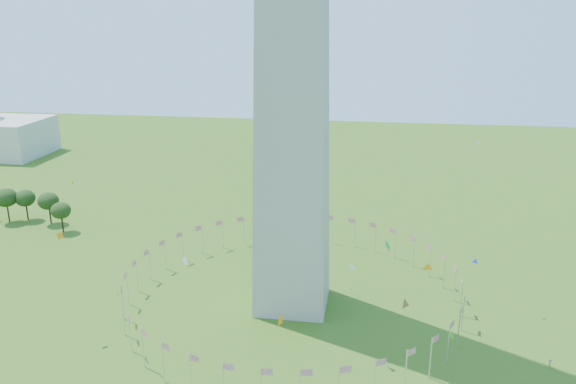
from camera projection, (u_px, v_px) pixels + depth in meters
The scene contains 2 objects.
flag_ring at pixel (293, 286), 136.91m from camera, with size 80.24×80.24×9.00m.
kites_aloft at pixel (361, 279), 107.25m from camera, with size 126.83×69.12×36.15m.
Camera 1 is at (17.33, -72.31, 67.88)m, focal length 35.00 mm.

